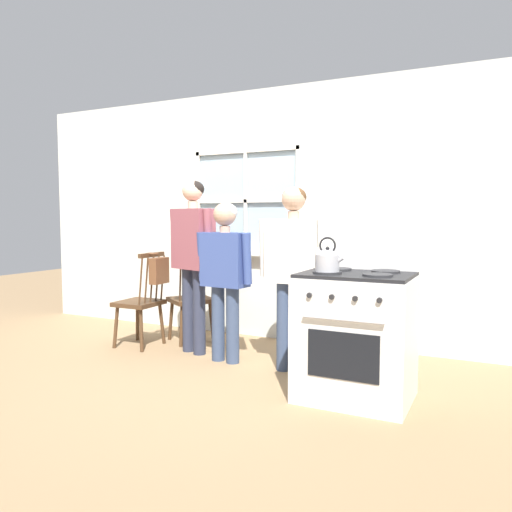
{
  "coord_description": "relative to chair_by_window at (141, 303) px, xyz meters",
  "views": [
    {
      "loc": [
        2.2,
        -3.55,
        1.32
      ],
      "look_at": [
        0.36,
        0.19,
        1.0
      ],
      "focal_mm": 35.0,
      "sensor_mm": 36.0,
      "label": 1
    }
  ],
  "objects": [
    {
      "name": "chair_by_window",
      "position": [
        0.0,
        0.0,
        0.0
      ],
      "size": [
        0.41,
        0.43,
        0.97
      ],
      "rotation": [
        0.0,
        0.0,
        -1.56
      ],
      "color": "#4C331E",
      "rests_on": "ground_plane"
    },
    {
      "name": "person_elderly_left",
      "position": [
        0.63,
        0.03,
        0.57
      ],
      "size": [
        0.59,
        0.33,
        1.68
      ],
      "rotation": [
        0.0,
        0.0,
        -0.31
      ],
      "color": "#2D3347",
      "rests_on": "ground_plane"
    },
    {
      "name": "potted_plant",
      "position": [
        0.56,
        0.85,
        0.59
      ],
      "size": [
        0.12,
        0.12,
        0.29
      ],
      "color": "#935B3D",
      "rests_on": "wall_back"
    },
    {
      "name": "chair_near_wall",
      "position": [
        0.37,
        0.39,
        0.0
      ],
      "size": [
        0.57,
        0.57,
        0.97
      ],
      "rotation": [
        0.0,
        0.0,
        -2.18
      ],
      "color": "#4C331E",
      "rests_on": "ground_plane"
    },
    {
      "name": "kettle",
      "position": [
        2.19,
        -0.62,
        0.58
      ],
      "size": [
        0.21,
        0.17,
        0.25
      ],
      "color": "#B7B7BC",
      "rests_on": "stove"
    },
    {
      "name": "person_teen_center",
      "position": [
        1.05,
        -0.1,
        0.44
      ],
      "size": [
        0.58,
        0.25,
        1.45
      ],
      "rotation": [
        0.0,
        0.0,
        -0.09
      ],
      "color": "#384766",
      "rests_on": "ground_plane"
    },
    {
      "name": "ground_plane",
      "position": [
        1.1,
        -0.46,
        -0.45
      ],
      "size": [
        16.0,
        16.0,
        0.0
      ],
      "primitive_type": "plane",
      "color": "#937551"
    },
    {
      "name": "wall_back",
      "position": [
        1.12,
        0.94,
        0.89
      ],
      "size": [
        6.4,
        0.16,
        2.7
      ],
      "color": "silver",
      "rests_on": "ground_plane"
    },
    {
      "name": "handbag",
      "position": [
        0.23,
        0.0,
        0.35
      ],
      "size": [
        0.19,
        0.22,
        0.31
      ],
      "color": "brown",
      "rests_on": "chair_by_window"
    },
    {
      "name": "stove",
      "position": [
        2.37,
        -0.49,
        0.03
      ],
      "size": [
        0.8,
        0.68,
        1.08
      ],
      "color": "white",
      "rests_on": "ground_plane"
    },
    {
      "name": "person_adult_right",
      "position": [
        1.72,
        -0.1,
        0.52
      ],
      "size": [
        0.6,
        0.23,
        1.58
      ],
      "rotation": [
        0.0,
        0.0,
        0.03
      ],
      "color": "#384766",
      "rests_on": "ground_plane"
    }
  ]
}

